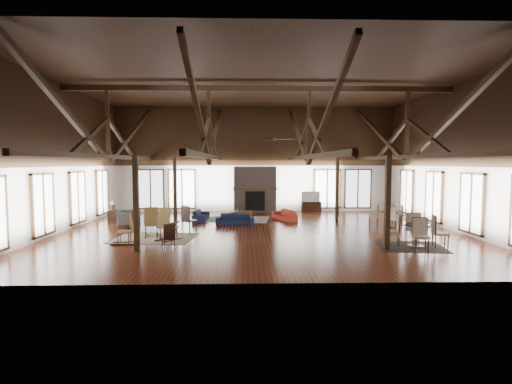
{
  "coord_description": "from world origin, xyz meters",
  "views": [
    {
      "loc": [
        -0.56,
        -16.09,
        2.8
      ],
      "look_at": [
        -0.1,
        1.0,
        1.55
      ],
      "focal_mm": 28.0,
      "sensor_mm": 36.0,
      "label": 1
    }
  ],
  "objects_px": {
    "sofa_navy_left": "(201,215)",
    "cafe_table_near": "(416,231)",
    "armchair": "(128,218)",
    "coffee_table": "(241,212)",
    "tv_console": "(311,207)",
    "cafe_table_far": "(390,216)",
    "sofa_orange": "(284,215)",
    "sofa_navy_front": "(235,219)"
  },
  "relations": [
    {
      "from": "cafe_table_near",
      "to": "tv_console",
      "type": "xyz_separation_m",
      "value": [
        -1.91,
        9.79,
        -0.25
      ]
    },
    {
      "from": "armchair",
      "to": "cafe_table_far",
      "type": "bearing_deg",
      "value": -94.78
    },
    {
      "from": "coffee_table",
      "to": "armchair",
      "type": "xyz_separation_m",
      "value": [
        -5.11,
        -1.61,
        -0.04
      ]
    },
    {
      "from": "armchair",
      "to": "coffee_table",
      "type": "bearing_deg",
      "value": -73.06
    },
    {
      "from": "coffee_table",
      "to": "cafe_table_near",
      "type": "distance_m",
      "value": 8.91
    },
    {
      "from": "armchair",
      "to": "cafe_table_near",
      "type": "relative_size",
      "value": 0.48
    },
    {
      "from": "cafe_table_near",
      "to": "coffee_table",
      "type": "bearing_deg",
      "value": 131.62
    },
    {
      "from": "sofa_navy_front",
      "to": "sofa_navy_left",
      "type": "xyz_separation_m",
      "value": [
        -1.7,
        1.54,
        -0.01
      ]
    },
    {
      "from": "coffee_table",
      "to": "cafe_table_far",
      "type": "xyz_separation_m",
      "value": [
        6.55,
        -2.47,
        0.12
      ]
    },
    {
      "from": "coffee_table",
      "to": "tv_console",
      "type": "bearing_deg",
      "value": 32.3
    },
    {
      "from": "sofa_navy_left",
      "to": "coffee_table",
      "type": "relative_size",
      "value": 1.48
    },
    {
      "from": "tv_console",
      "to": "cafe_table_far",
      "type": "bearing_deg",
      "value": -65.59
    },
    {
      "from": "cafe_table_near",
      "to": "sofa_orange",
      "type": "bearing_deg",
      "value": 120.65
    },
    {
      "from": "sofa_orange",
      "to": "sofa_navy_front",
      "type": "bearing_deg",
      "value": -76.36
    },
    {
      "from": "tv_console",
      "to": "sofa_navy_front",
      "type": "bearing_deg",
      "value": -130.94
    },
    {
      "from": "sofa_navy_left",
      "to": "cafe_table_far",
      "type": "distance_m",
      "value": 8.81
    },
    {
      "from": "sofa_orange",
      "to": "cafe_table_far",
      "type": "bearing_deg",
      "value": 44.49
    },
    {
      "from": "coffee_table",
      "to": "armchair",
      "type": "height_order",
      "value": "armchair"
    },
    {
      "from": "sofa_navy_left",
      "to": "cafe_table_far",
      "type": "height_order",
      "value": "cafe_table_far"
    },
    {
      "from": "cafe_table_far",
      "to": "tv_console",
      "type": "bearing_deg",
      "value": 114.41
    },
    {
      "from": "coffee_table",
      "to": "cafe_table_near",
      "type": "xyz_separation_m",
      "value": [
        5.92,
        -6.66,
        0.17
      ]
    },
    {
      "from": "sofa_orange",
      "to": "cafe_table_near",
      "type": "bearing_deg",
      "value": 11.64
    },
    {
      "from": "sofa_navy_left",
      "to": "coffee_table",
      "type": "distance_m",
      "value": 1.99
    },
    {
      "from": "cafe_table_far",
      "to": "armchair",
      "type": "bearing_deg",
      "value": 175.79
    },
    {
      "from": "sofa_orange",
      "to": "coffee_table",
      "type": "distance_m",
      "value": 2.15
    },
    {
      "from": "sofa_navy_left",
      "to": "cafe_table_near",
      "type": "bearing_deg",
      "value": -127.12
    },
    {
      "from": "cafe_table_near",
      "to": "tv_console",
      "type": "bearing_deg",
      "value": 101.02
    },
    {
      "from": "coffee_table",
      "to": "cafe_table_near",
      "type": "bearing_deg",
      "value": -54.07
    },
    {
      "from": "coffee_table",
      "to": "cafe_table_far",
      "type": "height_order",
      "value": "cafe_table_far"
    },
    {
      "from": "sofa_navy_left",
      "to": "cafe_table_far",
      "type": "relative_size",
      "value": 0.9
    },
    {
      "from": "cafe_table_near",
      "to": "cafe_table_far",
      "type": "bearing_deg",
      "value": 81.35
    },
    {
      "from": "sofa_orange",
      "to": "cafe_table_far",
      "type": "distance_m",
      "value": 4.95
    },
    {
      "from": "cafe_table_far",
      "to": "sofa_navy_left",
      "type": "bearing_deg",
      "value": 165.46
    },
    {
      "from": "sofa_orange",
      "to": "cafe_table_far",
      "type": "relative_size",
      "value": 0.91
    },
    {
      "from": "sofa_orange",
      "to": "coffee_table",
      "type": "xyz_separation_m",
      "value": [
        -2.13,
        0.27,
        0.11
      ]
    },
    {
      "from": "sofa_navy_front",
      "to": "cafe_table_near",
      "type": "xyz_separation_m",
      "value": [
        6.18,
        -4.86,
        0.28
      ]
    },
    {
      "from": "sofa_navy_front",
      "to": "cafe_table_near",
      "type": "relative_size",
      "value": 0.83
    },
    {
      "from": "tv_console",
      "to": "sofa_orange",
      "type": "bearing_deg",
      "value": -119.0
    },
    {
      "from": "sofa_navy_left",
      "to": "sofa_orange",
      "type": "xyz_separation_m",
      "value": [
        4.09,
        -0.0,
        0.0
      ]
    },
    {
      "from": "coffee_table",
      "to": "tv_console",
      "type": "xyz_separation_m",
      "value": [
        4.01,
        3.13,
        -0.08
      ]
    },
    {
      "from": "sofa_navy_front",
      "to": "tv_console",
      "type": "bearing_deg",
      "value": 49.22
    },
    {
      "from": "sofa_navy_left",
      "to": "sofa_navy_front",
      "type": "bearing_deg",
      "value": -130.14
    }
  ]
}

